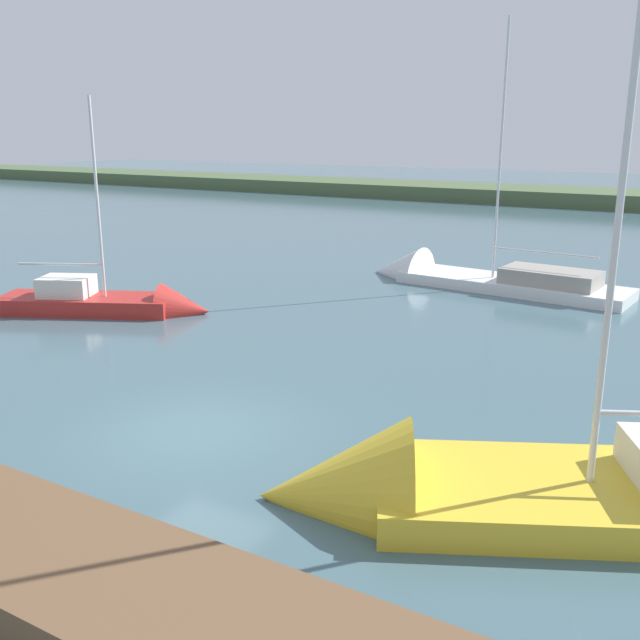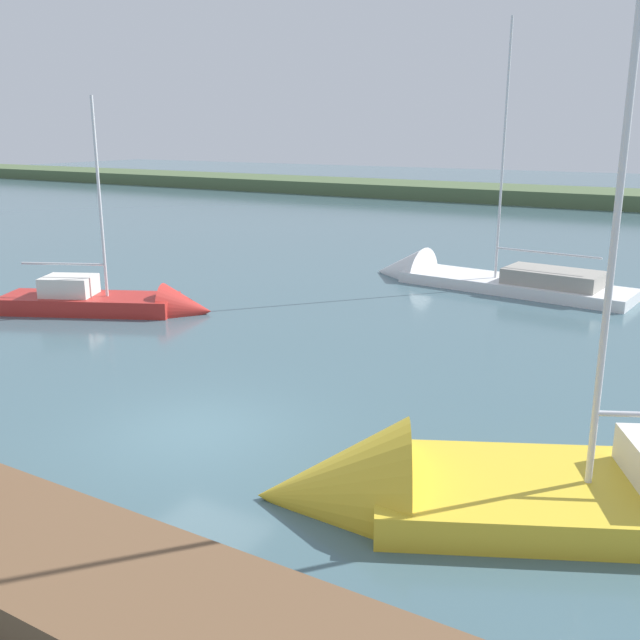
{
  "view_description": "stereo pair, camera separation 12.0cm",
  "coord_description": "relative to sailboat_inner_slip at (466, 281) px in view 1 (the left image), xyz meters",
  "views": [
    {
      "loc": [
        -9.16,
        10.56,
        6.15
      ],
      "look_at": [
        -1.23,
        -3.08,
        1.88
      ],
      "focal_mm": 39.79,
      "sensor_mm": 36.0,
      "label": 1
    },
    {
      "loc": [
        -9.26,
        10.5,
        6.15
      ],
      "look_at": [
        -1.23,
        -3.08,
        1.88
      ],
      "focal_mm": 39.79,
      "sensor_mm": 36.0,
      "label": 2
    }
  ],
  "objects": [
    {
      "name": "ground_plane",
      "position": [
        0.07,
        16.93,
        -0.14
      ],
      "size": [
        200.0,
        200.0,
        0.0
      ],
      "primitive_type": "plane",
      "color": "#42606B"
    },
    {
      "name": "far_shoreline",
      "position": [
        0.07,
        -35.33,
        -0.14
      ],
      "size": [
        180.0,
        8.0,
        2.4
      ],
      "primitive_type": "cube",
      "color": "#4C603D",
      "rests_on": "ground_plane"
    },
    {
      "name": "sailboat_inner_slip",
      "position": [
        0.0,
        0.0,
        0.0
      ],
      "size": [
        10.88,
        3.59,
        11.31
      ],
      "rotation": [
        0.0,
        0.0,
        -0.1
      ],
      "color": "white",
      "rests_on": "ground_plane"
    },
    {
      "name": "sailboat_behind_pier",
      "position": [
        -6.63,
        16.63,
        0.01
      ],
      "size": [
        11.09,
        7.38,
        13.03
      ],
      "rotation": [
        0.0,
        0.0,
        0.46
      ],
      "color": "gold",
      "rests_on": "ground_plane"
    },
    {
      "name": "sailboat_far_left",
      "position": [
        8.87,
        10.48,
        0.05
      ],
      "size": [
        7.41,
        4.82,
        8.02
      ],
      "rotation": [
        0.0,
        0.0,
        3.58
      ],
      "color": "#B22823",
      "rests_on": "ground_plane"
    }
  ]
}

